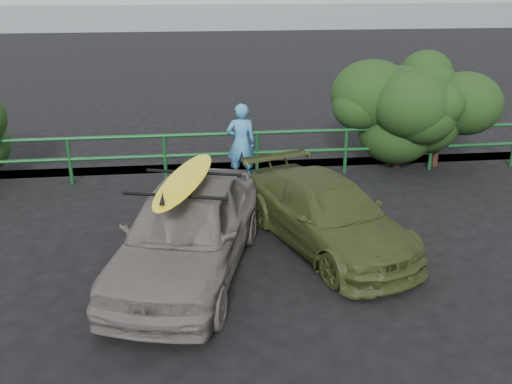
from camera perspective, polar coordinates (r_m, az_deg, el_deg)
ground at (r=8.09m, az=-2.66°, el=-10.45°), size 80.00×80.00×0.00m
ocean at (r=67.03m, az=-6.82°, el=17.20°), size 200.00×200.00×0.00m
guardrail at (r=12.46m, az=-4.48°, el=3.64°), size 14.00×0.08×1.04m
shrub_right at (r=13.87m, az=16.61°, el=7.51°), size 3.20×2.40×2.39m
sedan at (r=8.43m, az=-6.90°, el=-3.81°), size 2.73×4.43×1.41m
olive_vehicle at (r=9.37m, az=7.13°, el=-2.20°), size 2.72×4.12×1.11m
man at (r=12.21m, az=-1.50°, el=4.95°), size 0.64×0.44×1.70m
roof_rack at (r=8.15m, az=-7.12°, el=0.84°), size 1.68×1.38×0.05m
surfboard at (r=8.13m, az=-7.14°, el=1.24°), size 1.17×2.52×0.07m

